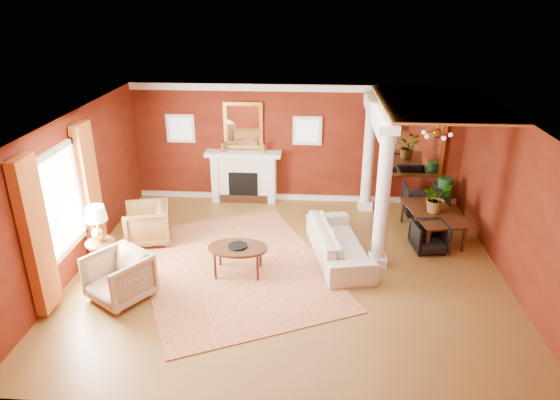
# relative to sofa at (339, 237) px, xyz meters

# --- Properties ---
(ground) EXTENTS (8.00, 8.00, 0.00)m
(ground) POSITION_rel_sofa_xyz_m (-0.96, -0.54, -0.45)
(ground) COLOR brown
(ground) RESTS_ON ground
(room_shell) EXTENTS (8.04, 7.04, 2.92)m
(room_shell) POSITION_rel_sofa_xyz_m (-0.96, -0.54, 1.56)
(room_shell) COLOR #631F0D
(room_shell) RESTS_ON ground
(fireplace) EXTENTS (1.85, 0.42, 1.29)m
(fireplace) POSITION_rel_sofa_xyz_m (-2.26, 2.78, 0.19)
(fireplace) COLOR white
(fireplace) RESTS_ON ground
(overmantel_mirror) EXTENTS (0.95, 0.07, 1.15)m
(overmantel_mirror) POSITION_rel_sofa_xyz_m (-2.26, 2.92, 1.45)
(overmantel_mirror) COLOR #EBBA45
(overmantel_mirror) RESTS_ON fireplace
(flank_window_left) EXTENTS (0.70, 0.07, 0.70)m
(flank_window_left) POSITION_rel_sofa_xyz_m (-3.81, 2.93, 1.35)
(flank_window_left) COLOR white
(flank_window_left) RESTS_ON room_shell
(flank_window_right) EXTENTS (0.70, 0.07, 0.70)m
(flank_window_right) POSITION_rel_sofa_xyz_m (-0.71, 2.93, 1.35)
(flank_window_right) COLOR white
(flank_window_right) RESTS_ON room_shell
(left_window) EXTENTS (0.21, 2.55, 2.60)m
(left_window) POSITION_rel_sofa_xyz_m (-4.86, -1.14, 0.97)
(left_window) COLOR white
(left_window) RESTS_ON room_shell
(column_front) EXTENTS (0.36, 0.36, 2.80)m
(column_front) POSITION_rel_sofa_xyz_m (0.74, -0.24, 0.97)
(column_front) COLOR white
(column_front) RESTS_ON ground
(column_back) EXTENTS (0.36, 0.36, 2.80)m
(column_back) POSITION_rel_sofa_xyz_m (0.74, 2.46, 0.97)
(column_back) COLOR white
(column_back) RESTS_ON ground
(header_beam) EXTENTS (0.30, 3.20, 0.32)m
(header_beam) POSITION_rel_sofa_xyz_m (0.74, 1.36, 2.17)
(header_beam) COLOR white
(header_beam) RESTS_ON column_front
(amber_ceiling) EXTENTS (2.30, 3.40, 0.04)m
(amber_ceiling) POSITION_rel_sofa_xyz_m (1.89, 1.21, 2.42)
(amber_ceiling) COLOR gold
(amber_ceiling) RESTS_ON room_shell
(dining_mirror) EXTENTS (1.30, 0.07, 1.70)m
(dining_mirror) POSITION_rel_sofa_xyz_m (1.94, 2.92, 1.10)
(dining_mirror) COLOR #EBBA45
(dining_mirror) RESTS_ON room_shell
(chandelier) EXTENTS (0.60, 0.62, 0.75)m
(chandelier) POSITION_rel_sofa_xyz_m (1.94, 1.26, 1.79)
(chandelier) COLOR #B68439
(chandelier) RESTS_ON room_shell
(crown_trim) EXTENTS (8.00, 0.08, 0.16)m
(crown_trim) POSITION_rel_sofa_xyz_m (-0.96, 2.92, 2.37)
(crown_trim) COLOR white
(crown_trim) RESTS_ON room_shell
(base_trim) EXTENTS (8.00, 0.08, 0.12)m
(base_trim) POSITION_rel_sofa_xyz_m (-0.96, 2.92, -0.39)
(base_trim) COLOR white
(base_trim) RESTS_ON ground
(rug) EXTENTS (4.85, 5.40, 0.02)m
(rug) POSITION_rel_sofa_xyz_m (-2.03, -0.51, -0.44)
(rug) COLOR maroon
(rug) RESTS_ON ground
(sofa) EXTENTS (1.12, 2.41, 0.91)m
(sofa) POSITION_rel_sofa_xyz_m (0.00, 0.00, 0.00)
(sofa) COLOR beige
(sofa) RESTS_ON ground
(armchair_leopard) EXTENTS (1.04, 1.08, 0.92)m
(armchair_leopard) POSITION_rel_sofa_xyz_m (-3.99, 0.41, 0.01)
(armchair_leopard) COLOR black
(armchair_leopard) RESTS_ON ground
(armchair_stripe) EXTENTS (1.23, 1.22, 0.94)m
(armchair_stripe) POSITION_rel_sofa_xyz_m (-3.81, -1.69, 0.02)
(armchair_stripe) COLOR tan
(armchair_stripe) RESTS_ON ground
(coffee_table) EXTENTS (1.12, 1.12, 0.56)m
(coffee_table) POSITION_rel_sofa_xyz_m (-1.91, -0.72, 0.06)
(coffee_table) COLOR black
(coffee_table) RESTS_ON ground
(coffee_book) EXTENTS (0.14, 0.09, 0.21)m
(coffee_book) POSITION_rel_sofa_xyz_m (-1.90, -0.68, 0.21)
(coffee_book) COLOR black
(coffee_book) RESTS_ON coffee_table
(side_table) EXTENTS (0.54, 0.54, 1.35)m
(side_table) POSITION_rel_sofa_xyz_m (-4.46, -0.83, 0.43)
(side_table) COLOR black
(side_table) RESTS_ON ground
(dining_table) EXTENTS (0.87, 1.73, 0.92)m
(dining_table) POSITION_rel_sofa_xyz_m (2.05, 1.08, 0.01)
(dining_table) COLOR black
(dining_table) RESTS_ON ground
(dining_chair_near) EXTENTS (0.74, 0.70, 0.67)m
(dining_chair_near) POSITION_rel_sofa_xyz_m (1.84, 0.43, -0.12)
(dining_chair_near) COLOR black
(dining_chair_near) RESTS_ON ground
(dining_chair_far) EXTENTS (0.77, 0.72, 0.79)m
(dining_chair_far) POSITION_rel_sofa_xyz_m (2.01, 2.30, -0.06)
(dining_chair_far) COLOR black
(dining_chair_far) RESTS_ON ground
(green_urn) EXTENTS (0.38, 0.38, 0.92)m
(green_urn) POSITION_rel_sofa_xyz_m (2.54, 2.28, -0.09)
(green_urn) COLOR #14411A
(green_urn) RESTS_ON ground
(potted_plant) EXTENTS (0.81, 0.84, 0.51)m
(potted_plant) POSITION_rel_sofa_xyz_m (2.05, 1.08, 0.72)
(potted_plant) COLOR #26591E
(potted_plant) RESTS_ON dining_table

